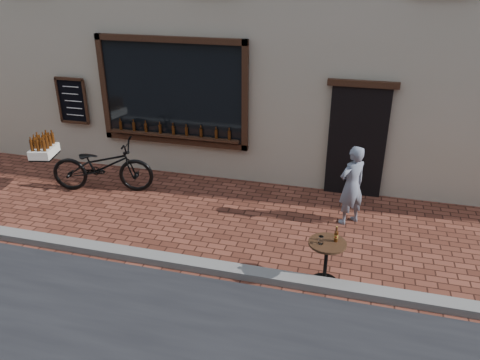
# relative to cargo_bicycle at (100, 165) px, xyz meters

# --- Properties ---
(ground) EXTENTS (90.00, 90.00, 0.00)m
(ground) POSITION_rel_cargo_bicycle_xyz_m (3.07, -2.28, -0.55)
(ground) COLOR #4E2419
(ground) RESTS_ON ground
(kerb) EXTENTS (90.00, 0.25, 0.12)m
(kerb) POSITION_rel_cargo_bicycle_xyz_m (3.07, -2.08, -0.49)
(kerb) COLOR slate
(kerb) RESTS_ON ground
(cargo_bicycle) EXTENTS (2.46, 1.18, 1.16)m
(cargo_bicycle) POSITION_rel_cargo_bicycle_xyz_m (0.00, 0.00, 0.00)
(cargo_bicycle) COLOR black
(cargo_bicycle) RESTS_ON ground
(bistro_table) EXTENTS (0.54, 0.54, 0.93)m
(bistro_table) POSITION_rel_cargo_bicycle_xyz_m (4.74, -1.93, -0.06)
(bistro_table) COLOR black
(bistro_table) RESTS_ON ground
(pedestrian) EXTENTS (0.63, 0.62, 1.47)m
(pedestrian) POSITION_rel_cargo_bicycle_xyz_m (4.97, -0.03, 0.18)
(pedestrian) COLOR slate
(pedestrian) RESTS_ON ground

